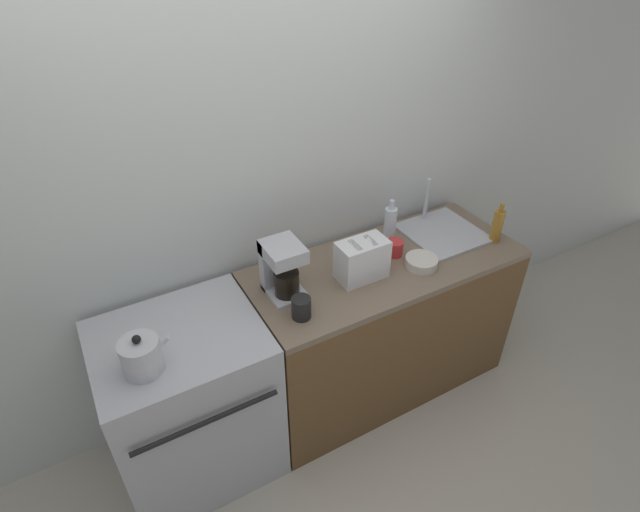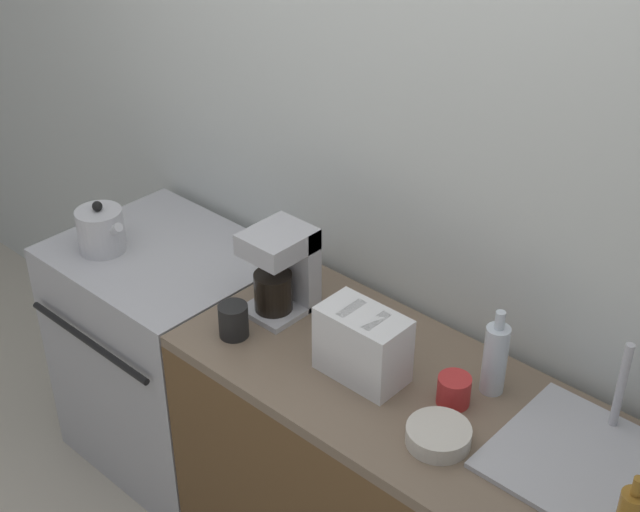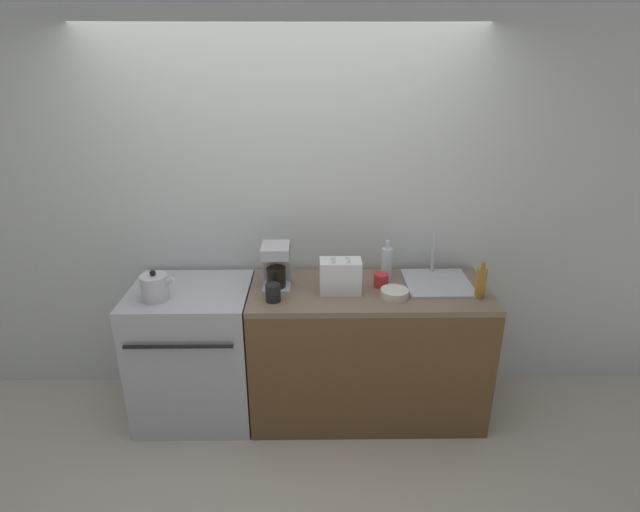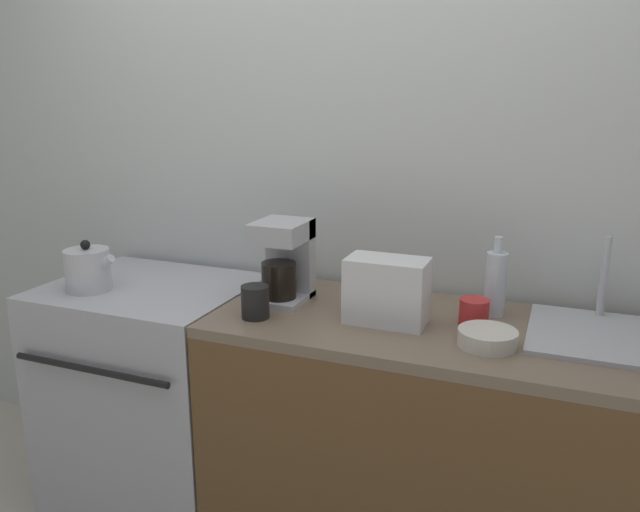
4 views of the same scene
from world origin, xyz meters
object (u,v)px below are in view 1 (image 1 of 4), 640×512
object	(u,v)px
stove	(191,402)
bottle_amber	(497,226)
toaster	(362,260)
cup_red	(394,248)
cup_black	(301,308)
bottle_clear	(390,225)
kettle	(142,356)
coffee_maker	(282,267)
bowl	(421,262)

from	to	relation	value
stove	bottle_amber	world-z (taller)	bottle_amber
toaster	cup_red	xyz separation A→B (m)	(0.27, 0.08, -0.06)
stove	cup_black	bearing A→B (deg)	-16.05
bottle_clear	cup_black	xyz separation A→B (m)	(-0.73, -0.32, -0.06)
bottle_amber	kettle	bearing A→B (deg)	179.93
toaster	bottle_amber	bearing A→B (deg)	-6.15
coffee_maker	bottle_amber	distance (m)	1.27
coffee_maker	bowl	bearing A→B (deg)	-13.14
kettle	bottle_amber	distance (m)	1.98
coffee_maker	toaster	bearing A→B (deg)	-12.75
toaster	bowl	world-z (taller)	toaster
coffee_maker	bowl	size ratio (longest dim) A/B	1.67
kettle	cup_black	world-z (taller)	kettle
toaster	coffee_maker	bearing A→B (deg)	167.25
bottle_clear	cup_red	bearing A→B (deg)	-112.20
stove	bottle_clear	size ratio (longest dim) A/B	3.45
bottle_amber	cup_red	bearing A→B (deg)	163.91
toaster	cup_red	distance (m)	0.29
bottle_amber	bowl	world-z (taller)	bottle_amber
kettle	coffee_maker	size ratio (longest dim) A/B	0.72
stove	cup_black	xyz separation A→B (m)	(0.55, -0.16, 0.51)
bottle_clear	bowl	world-z (taller)	bottle_clear
bottle_clear	bottle_amber	bearing A→B (deg)	-28.16
bowl	cup_black	bearing A→B (deg)	-176.87
kettle	coffee_maker	bearing A→B (deg)	14.01
bottle_clear	cup_black	bearing A→B (deg)	-156.49
toaster	cup_black	distance (m)	0.43
toaster	bottle_clear	bearing A→B (deg)	31.84
bottle_clear	toaster	bearing A→B (deg)	-148.16
kettle	bowl	size ratio (longest dim) A/B	1.20
stove	bowl	xyz separation A→B (m)	(1.30, -0.12, 0.48)
toaster	cup_red	bearing A→B (deg)	16.11
toaster	cup_black	size ratio (longest dim) A/B	2.36
cup_red	stove	bearing A→B (deg)	-178.19
bottle_amber	stove	bearing A→B (deg)	175.91
bottle_amber	cup_black	xyz separation A→B (m)	(-1.27, -0.03, -0.05)
stove	bottle_clear	bearing A→B (deg)	7.03
coffee_maker	bottle_amber	xyz separation A→B (m)	(1.26, -0.18, -0.05)
toaster	cup_red	size ratio (longest dim) A/B	2.74
bottle_clear	cup_red	world-z (taller)	bottle_clear
bottle_clear	cup_black	distance (m)	0.80
kettle	cup_red	size ratio (longest dim) A/B	2.21
kettle	bowl	world-z (taller)	kettle
coffee_maker	cup_black	distance (m)	0.23
bottle_clear	kettle	bearing A→B (deg)	-168.83
stove	bottle_amber	distance (m)	1.90
kettle	cup_red	world-z (taller)	kettle
toaster	stove	bearing A→B (deg)	177.74
coffee_maker	bowl	xyz separation A→B (m)	(0.74, -0.17, -0.13)
stove	bottle_clear	xyz separation A→B (m)	(1.28, 0.16, 0.57)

